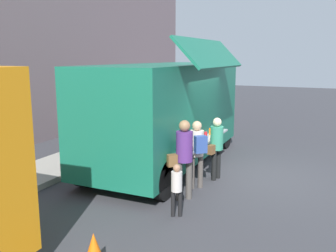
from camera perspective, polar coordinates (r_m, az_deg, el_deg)
name	(u,v)px	position (r m, az deg, el deg)	size (l,w,h in m)	color
ground_plane	(248,175)	(10.03, 12.43, -7.50)	(60.00, 60.00, 0.00)	#38383D
food_truck_main	(167,110)	(10.45, -0.08, 2.44)	(6.45, 3.04, 3.54)	#186E52
traffic_cone_orange	(94,250)	(5.83, -11.48, -18.49)	(0.36, 0.36, 0.55)	orange
trash_bin	(155,122)	(15.06, -2.05, 0.64)	(0.60, 0.60, 0.89)	#305D39
customer_front_ordering	(216,143)	(9.30, 7.56, -2.70)	(0.52, 0.33, 1.60)	black
customer_mid_with_backpack	(197,148)	(8.59, 4.58, -3.42)	(0.51, 0.49, 1.63)	#504944
customer_rear_waiting	(184,153)	(7.90, 2.45, -4.27)	(0.51, 0.51, 1.78)	#4E4945
child_near_queue	(177,186)	(7.19, 1.36, -9.28)	(0.22, 0.22, 1.07)	black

